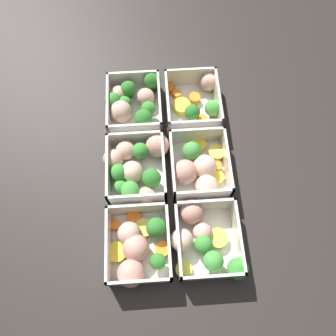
% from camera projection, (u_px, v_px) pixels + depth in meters
% --- Properties ---
extents(ground_plane, '(4.00, 4.00, 0.00)m').
position_uv_depth(ground_plane, '(168.00, 172.00, 0.69)').
color(ground_plane, '#282321').
extents(container_near_left, '(0.15, 0.13, 0.06)m').
position_uv_depth(container_near_left, '(133.00, 103.00, 0.72)').
color(container_near_left, silver).
rests_on(container_near_left, ground_plane).
extents(container_near_center, '(0.16, 0.15, 0.06)m').
position_uv_depth(container_near_center, '(136.00, 167.00, 0.66)').
color(container_near_center, silver).
rests_on(container_near_center, ground_plane).
extents(container_near_right, '(0.15, 0.13, 0.06)m').
position_uv_depth(container_near_right, '(138.00, 247.00, 0.60)').
color(container_near_right, silver).
rests_on(container_near_right, ground_plane).
extents(container_far_left, '(0.15, 0.13, 0.06)m').
position_uv_depth(container_far_left, '(197.00, 102.00, 0.73)').
color(container_far_left, silver).
rests_on(container_far_left, ground_plane).
extents(container_far_center, '(0.16, 0.13, 0.06)m').
position_uv_depth(container_far_center, '(199.00, 168.00, 0.66)').
color(container_far_center, silver).
rests_on(container_far_center, ground_plane).
extents(container_far_right, '(0.16, 0.14, 0.06)m').
position_uv_depth(container_far_right, '(204.00, 240.00, 0.61)').
color(container_far_right, silver).
rests_on(container_far_right, ground_plane).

